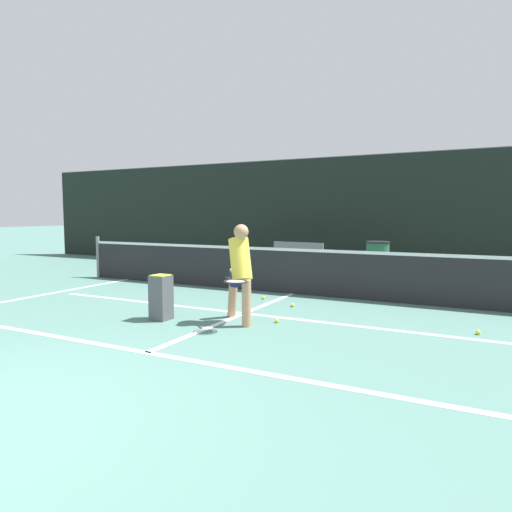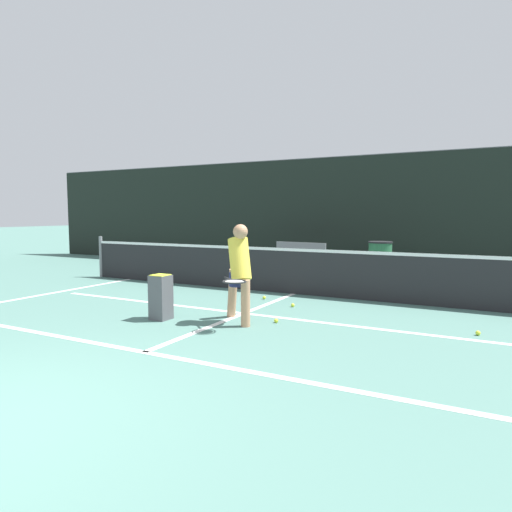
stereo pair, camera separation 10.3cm
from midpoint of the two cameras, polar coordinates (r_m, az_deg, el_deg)
The scene contains 16 objects.
court_baseline_near at distance 5.74m, azimuth -14.01°, elevation -11.63°, with size 11.00×0.10×0.01m, color white.
court_service_line at distance 7.67m, azimuth -1.92°, elevation -7.17°, with size 8.25×0.10×0.01m, color white.
court_center_mark at distance 7.54m, azimuth -2.52°, elevation -7.40°, with size 0.10×4.53×0.01m, color white.
court_sideline_left at distance 10.49m, azimuth -24.53°, elevation -4.27°, with size 0.10×5.53×0.01m, color white.
net at distance 9.46m, azimuth 4.28°, elevation -1.68°, with size 11.09×0.09×1.07m.
fence_back at distance 13.59m, azimuth 11.64°, elevation 5.22°, with size 24.00×0.06×3.34m.
player_practicing at distance 6.91m, azimuth -2.47°, elevation -1.69°, with size 0.85×1.09×1.51m.
tennis_ball_scattered_0 at distance 8.91m, azimuth 0.60°, elevation -5.22°, with size 0.07×0.07×0.07m, color #D1E033.
tennis_ball_scattered_1 at distance 7.04m, azimuth 25.63°, elevation -8.59°, with size 0.07×0.07×0.07m, color #D1E033.
tennis_ball_scattered_2 at distance 7.04m, azimuth 2.20°, elevation -8.07°, with size 0.07×0.07×0.07m, color #D1E033.
tennis_ball_scattered_4 at distance 8.21m, azimuth 4.22°, elevation -6.14°, with size 0.07×0.07×0.07m, color #D1E033.
ball_hopper at distance 7.33m, azimuth -12.18°, elevation -4.94°, with size 0.28×0.28×0.71m.
courtside_bench at distance 12.78m, azimuth 4.81°, elevation -0.07°, with size 1.58×0.53×0.86m.
trash_bin at distance 11.98m, azimuth 14.70°, elevation -0.50°, with size 0.61×0.61×0.96m.
parked_car at distance 17.55m, azimuth 24.52°, elevation 1.38°, with size 1.86×4.67×1.42m.
building_far at distance 26.07m, azimuth 19.23°, elevation 6.43°, with size 36.00×2.40×4.60m, color beige.
Camera 1 is at (3.60, -1.90, 1.66)m, focal length 32.00 mm.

